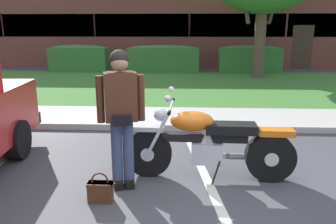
{
  "coord_description": "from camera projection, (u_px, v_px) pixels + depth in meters",
  "views": [
    {
      "loc": [
        0.01,
        -3.21,
        1.94
      ],
      "look_at": [
        -0.21,
        1.1,
        0.85
      ],
      "focal_mm": 35.43,
      "sensor_mm": 36.0,
      "label": 1
    }
  ],
  "objects": [
    {
      "name": "ground_plane",
      "position": [
        182.0,
        213.0,
        3.58
      ],
      "size": [
        140.0,
        140.0,
        0.0
      ],
      "primitive_type": "plane",
      "color": "#424247"
    },
    {
      "name": "brick_building",
      "position": [
        188.0,
        28.0,
        21.22
      ],
      "size": [
        27.8,
        10.58,
        4.01
      ],
      "color": "brown",
      "rests_on": "ground"
    },
    {
      "name": "curb_strip",
      "position": [
        183.0,
        127.0,
        6.5
      ],
      "size": [
        60.0,
        0.2,
        0.12
      ],
      "primitive_type": "cube",
      "color": "#B7B2A8",
      "rests_on": "ground"
    },
    {
      "name": "rider_person",
      "position": [
        121.0,
        110.0,
        3.96
      ],
      "size": [
        0.56,
        0.35,
        1.7
      ],
      "color": "black",
      "rests_on": "ground"
    },
    {
      "name": "grass_lawn",
      "position": [
        184.0,
        85.0,
        11.48
      ],
      "size": [
        60.0,
        7.05,
        0.06
      ],
      "primitive_type": "cube",
      "color": "#3D752D",
      "rests_on": "ground"
    },
    {
      "name": "hedge_left",
      "position": [
        79.0,
        58.0,
        15.02
      ],
      "size": [
        2.58,
        0.9,
        1.24
      ],
      "color": "#336B2D",
      "rests_on": "ground"
    },
    {
      "name": "concrete_walk",
      "position": [
        183.0,
        117.0,
        7.33
      ],
      "size": [
        60.0,
        1.5,
        0.08
      ],
      "primitive_type": "cube",
      "color": "#B7B2A8",
      "rests_on": "ground"
    },
    {
      "name": "motorcycle",
      "position": [
        215.0,
        144.0,
        4.31
      ],
      "size": [
        2.24,
        0.82,
        1.18
      ],
      "color": "black",
      "rests_on": "ground"
    },
    {
      "name": "stall_stripe_1",
      "position": [
        218.0,
        204.0,
        3.75
      ],
      "size": [
        0.72,
        4.38,
        0.01
      ],
      "primitive_type": "cube",
      "rotation": [
        0.0,
        0.0,
        0.14
      ],
      "color": "silver",
      "rests_on": "ground"
    },
    {
      "name": "hedge_center_left",
      "position": [
        163.0,
        58.0,
        14.84
      ],
      "size": [
        3.17,
        0.9,
        1.24
      ],
      "color": "#336B2D",
      "rests_on": "ground"
    },
    {
      "name": "handbag",
      "position": [
        100.0,
        190.0,
        3.79
      ],
      "size": [
        0.28,
        0.13,
        0.36
      ],
      "color": "#562D19",
      "rests_on": "ground"
    },
    {
      "name": "hedge_center_right",
      "position": [
        249.0,
        59.0,
        14.66
      ],
      "size": [
        2.7,
        0.9,
        1.24
      ],
      "color": "#336B2D",
      "rests_on": "ground"
    }
  ]
}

